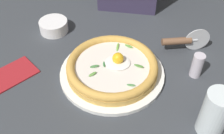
{
  "coord_description": "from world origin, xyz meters",
  "views": [
    {
      "loc": [
        0.12,
        -0.54,
        0.56
      ],
      "look_at": [
        0.05,
        -0.0,
        0.03
      ],
      "focal_mm": 43.46,
      "sensor_mm": 36.0,
      "label": 1
    }
  ],
  "objects_px": {
    "folded_napkin": "(11,75)",
    "pepper_shaker": "(197,65)",
    "side_bowl": "(54,26)",
    "drinking_glass": "(214,116)",
    "pizza": "(112,67)",
    "pizza_cutter": "(183,41)"
  },
  "relations": [
    {
      "from": "pizza",
      "to": "drinking_glass",
      "type": "xyz_separation_m",
      "value": [
        0.25,
        -0.15,
        0.02
      ]
    },
    {
      "from": "pizza_cutter",
      "to": "drinking_glass",
      "type": "distance_m",
      "value": 0.29
    },
    {
      "from": "pizza_cutter",
      "to": "drinking_glass",
      "type": "bearing_deg",
      "value": -80.16
    },
    {
      "from": "side_bowl",
      "to": "folded_napkin",
      "type": "bearing_deg",
      "value": -106.39
    },
    {
      "from": "pizza",
      "to": "pizza_cutter",
      "type": "relative_size",
      "value": 1.73
    },
    {
      "from": "pizza_cutter",
      "to": "pepper_shaker",
      "type": "height_order",
      "value": "pizza_cutter"
    },
    {
      "from": "side_bowl",
      "to": "folded_napkin",
      "type": "height_order",
      "value": "side_bowl"
    },
    {
      "from": "pizza",
      "to": "folded_napkin",
      "type": "distance_m",
      "value": 0.29
    },
    {
      "from": "pizza",
      "to": "drinking_glass",
      "type": "relative_size",
      "value": 2.07
    },
    {
      "from": "side_bowl",
      "to": "drinking_glass",
      "type": "height_order",
      "value": "drinking_glass"
    },
    {
      "from": "drinking_glass",
      "to": "folded_napkin",
      "type": "xyz_separation_m",
      "value": [
        -0.54,
        0.11,
        -0.05
      ]
    },
    {
      "from": "pizza",
      "to": "pizza_cutter",
      "type": "height_order",
      "value": "pizza_cutter"
    },
    {
      "from": "pepper_shaker",
      "to": "folded_napkin",
      "type": "bearing_deg",
      "value": -172.48
    },
    {
      "from": "folded_napkin",
      "to": "pepper_shaker",
      "type": "xyz_separation_m",
      "value": [
        0.52,
        0.07,
        0.03
      ]
    },
    {
      "from": "drinking_glass",
      "to": "pepper_shaker",
      "type": "xyz_separation_m",
      "value": [
        -0.02,
        0.18,
        -0.02
      ]
    },
    {
      "from": "folded_napkin",
      "to": "pepper_shaker",
      "type": "distance_m",
      "value": 0.53
    },
    {
      "from": "pizza_cutter",
      "to": "folded_napkin",
      "type": "bearing_deg",
      "value": -160.5
    },
    {
      "from": "side_bowl",
      "to": "folded_napkin",
      "type": "distance_m",
      "value": 0.23
    },
    {
      "from": "pizza_cutter",
      "to": "folded_napkin",
      "type": "relative_size",
      "value": 1.06
    },
    {
      "from": "folded_napkin",
      "to": "pizza_cutter",
      "type": "bearing_deg",
      "value": 19.5
    },
    {
      "from": "pizza",
      "to": "pepper_shaker",
      "type": "distance_m",
      "value": 0.24
    },
    {
      "from": "drinking_glass",
      "to": "pizza_cutter",
      "type": "bearing_deg",
      "value": 99.84
    }
  ]
}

